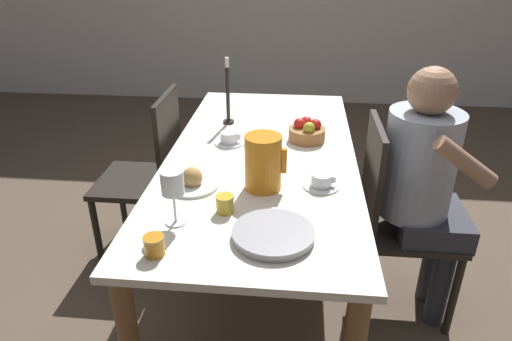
{
  "coord_description": "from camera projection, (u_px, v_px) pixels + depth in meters",
  "views": [
    {
      "loc": [
        0.16,
        -1.93,
        1.61
      ],
      "look_at": [
        0.0,
        -0.28,
        0.77
      ],
      "focal_mm": 32.0,
      "sensor_mm": 36.0,
      "label": 1
    }
  ],
  "objects": [
    {
      "name": "ground_plane",
      "position": [
        261.0,
        275.0,
        2.46
      ],
      "size": [
        20.0,
        20.0,
        0.0
      ],
      "primitive_type": "plane",
      "color": "brown"
    },
    {
      "name": "dining_table",
      "position": [
        262.0,
        171.0,
        2.17
      ],
      "size": [
        0.87,
        1.85,
        0.72
      ],
      "color": "silver",
      "rests_on": "ground_plane"
    },
    {
      "name": "chair_person_side",
      "position": [
        395.0,
        216.0,
        2.06
      ],
      "size": [
        0.42,
        0.42,
        0.93
      ],
      "rotation": [
        0.0,
        0.0,
        -1.57
      ],
      "color": "black",
      "rests_on": "ground_plane"
    },
    {
      "name": "chair_opposite",
      "position": [
        150.0,
        173.0,
        2.44
      ],
      "size": [
        0.42,
        0.42,
        0.93
      ],
      "rotation": [
        0.0,
        0.0,
        1.57
      ],
      "color": "black",
      "rests_on": "ground_plane"
    },
    {
      "name": "person_seated",
      "position": [
        425.0,
        180.0,
        1.93
      ],
      "size": [
        0.39,
        0.41,
        1.19
      ],
      "rotation": [
        0.0,
        0.0,
        -1.57
      ],
      "color": "#33333D",
      "rests_on": "ground_plane"
    },
    {
      "name": "red_pitcher",
      "position": [
        263.0,
        162.0,
        1.79
      ],
      "size": [
        0.17,
        0.15,
        0.22
      ],
      "color": "orange",
      "rests_on": "dining_table"
    },
    {
      "name": "wine_glass_water",
      "position": [
        173.0,
        185.0,
        1.54
      ],
      "size": [
        0.08,
        0.08,
        0.2
      ],
      "color": "white",
      "rests_on": "dining_table"
    },
    {
      "name": "teacup_near_person",
      "position": [
        321.0,
        182.0,
        1.83
      ],
      "size": [
        0.14,
        0.14,
        0.06
      ],
      "color": "silver",
      "rests_on": "dining_table"
    },
    {
      "name": "teacup_across",
      "position": [
        229.0,
        139.0,
        2.23
      ],
      "size": [
        0.14,
        0.14,
        0.06
      ],
      "color": "silver",
      "rests_on": "dining_table"
    },
    {
      "name": "serving_tray",
      "position": [
        273.0,
        234.0,
        1.52
      ],
      "size": [
        0.28,
        0.28,
        0.03
      ],
      "color": "#9E9EA3",
      "rests_on": "dining_table"
    },
    {
      "name": "bread_plate",
      "position": [
        192.0,
        181.0,
        1.84
      ],
      "size": [
        0.22,
        0.22,
        0.08
      ],
      "color": "silver",
      "rests_on": "dining_table"
    },
    {
      "name": "jam_jar_amber",
      "position": [
        225.0,
        203.0,
        1.66
      ],
      "size": [
        0.07,
        0.07,
        0.07
      ],
      "color": "gold",
      "rests_on": "dining_table"
    },
    {
      "name": "jam_jar_red",
      "position": [
        154.0,
        245.0,
        1.43
      ],
      "size": [
        0.07,
        0.07,
        0.07
      ],
      "color": "#C67A1E",
      "rests_on": "dining_table"
    },
    {
      "name": "fruit_bowl",
      "position": [
        307.0,
        132.0,
        2.25
      ],
      "size": [
        0.18,
        0.18,
        0.11
      ],
      "color": "#9E6B3D",
      "rests_on": "dining_table"
    },
    {
      "name": "candlestick_tall",
      "position": [
        228.0,
        98.0,
        2.43
      ],
      "size": [
        0.06,
        0.06,
        0.36
      ],
      "color": "black",
      "rests_on": "dining_table"
    }
  ]
}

